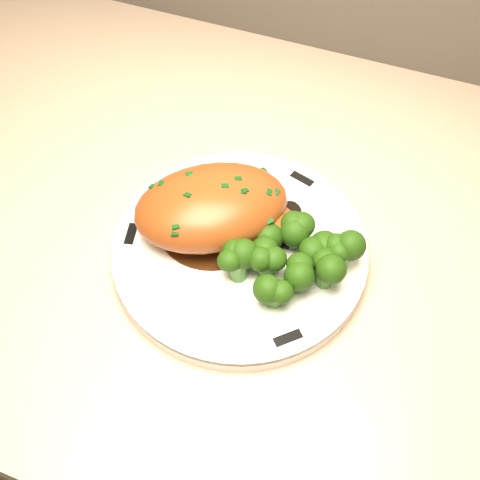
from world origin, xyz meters
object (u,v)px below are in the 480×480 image
(counter, at_px, (239,369))
(chicken_breast, at_px, (217,209))
(broccoli_florets, at_px, (286,255))
(plate, at_px, (240,251))

(counter, xyz_separation_m, chicken_breast, (-0.00, -0.05, 0.49))
(chicken_breast, xyz_separation_m, broccoli_florets, (0.08, -0.02, -0.01))
(plate, bearing_deg, chicken_breast, 154.80)
(plate, height_order, chicken_breast, chicken_breast)
(counter, bearing_deg, broccoli_florets, -42.82)
(plate, bearing_deg, broccoli_florets, -10.89)
(counter, height_order, broccoli_florets, counter)
(chicken_breast, bearing_deg, counter, 50.76)
(counter, height_order, chicken_breast, counter)
(counter, distance_m, chicken_breast, 0.49)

